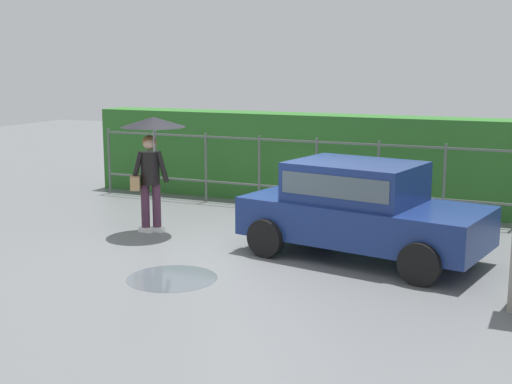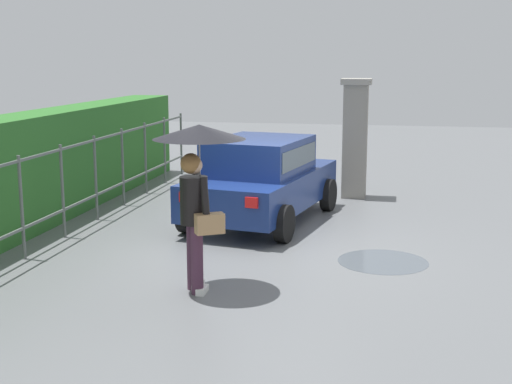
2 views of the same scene
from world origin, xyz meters
name	(u,v)px [view 2 (image 2 of 2)]	position (x,y,z in m)	size (l,w,h in m)	color
ground_plane	(273,248)	(0.00, 0.00, 0.00)	(40.00, 40.00, 0.00)	slate
car	(261,176)	(1.71, 0.51, 0.80)	(3.94, 2.39, 1.48)	navy
pedestrian	(198,165)	(-2.07, 0.56, 1.57)	(1.13, 1.13, 2.06)	#47283D
gate_pillar	(355,137)	(4.26, -0.94, 1.24)	(0.60, 0.60, 2.42)	gray
fence_section	(80,180)	(0.63, 3.40, 0.83)	(11.38, 0.05, 1.50)	#59605B
hedge_row	(29,171)	(0.63, 4.32, 0.95)	(12.33, 0.90, 1.90)	#2D6B28
puddle_near	(383,261)	(-0.38, -1.65, 0.00)	(1.28, 1.28, 0.00)	#4C545B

